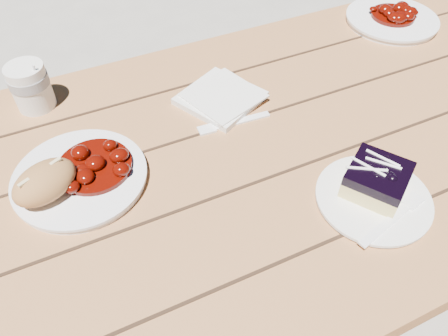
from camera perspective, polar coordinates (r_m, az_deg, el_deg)
name	(u,v)px	position (r m, az deg, el deg)	size (l,w,h in m)	color
ground	(211,327)	(1.46, -1.75, -20.10)	(60.00, 60.00, 0.00)	gray
picnic_table	(205,217)	(0.94, -2.56, -6.36)	(2.00, 1.55, 0.75)	brown
main_plate	(80,178)	(0.83, -18.25, -1.27)	(0.23, 0.23, 0.02)	white
goulash_stew	(93,160)	(0.81, -16.78, 0.99)	(0.13, 0.13, 0.04)	#530902
bread_roll	(45,182)	(0.79, -22.38, -1.72)	(0.11, 0.08, 0.06)	#AA7541
dessert_plate	(373,199)	(0.80, 18.89, -3.86)	(0.19, 0.19, 0.01)	white
blueberry_cake	(377,179)	(0.79, 19.34, -1.41)	(0.13, 0.13, 0.06)	#EEDB82
fork_dessert	(386,224)	(0.76, 20.36, -6.92)	(0.03, 0.16, 0.01)	white
coffee_cup	(31,87)	(1.00, -23.93, 9.67)	(0.08, 0.08, 0.10)	white
napkin_stack	(220,98)	(0.95, -0.47, 9.14)	(0.15, 0.15, 0.01)	white
fork_table	(241,121)	(0.90, 2.25, 6.21)	(0.03, 0.16, 0.01)	white
second_plate	(392,20)	(1.30, 21.04, 17.61)	(0.23, 0.23, 0.02)	white
second_stew	(395,10)	(1.29, 21.40, 18.70)	(0.11, 0.11, 0.04)	#530902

